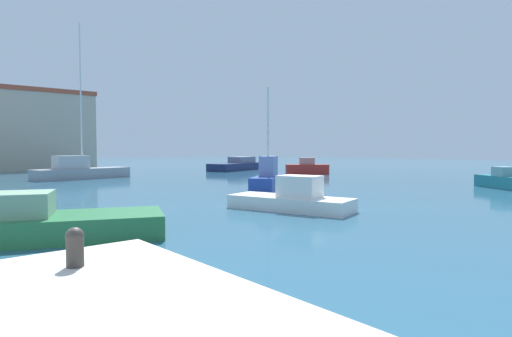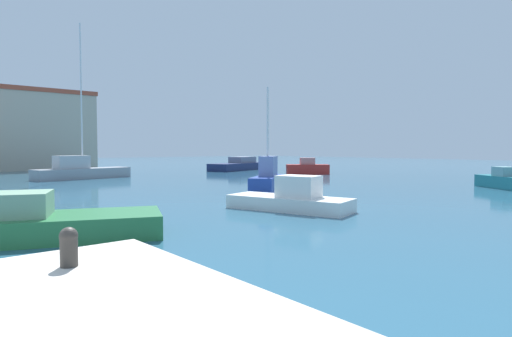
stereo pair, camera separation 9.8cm
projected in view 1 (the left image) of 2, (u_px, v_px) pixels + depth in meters
water at (171, 183)px, 30.59m from camera, size 160.00×160.00×0.00m
mooring_bollard at (75, 245)px, 5.30m from camera, size 0.23×0.23×0.50m
sailboat_grey_mid_harbor at (80, 170)px, 34.53m from camera, size 7.85×3.22×12.68m
sailboat_blue_inner_mooring at (268, 179)px, 24.47m from camera, size 4.13×3.50×6.02m
motorboat_navy_behind_lamppost at (239, 165)px, 48.31m from camera, size 8.98×5.17×1.52m
motorboat_white_near_pier at (292, 199)px, 17.03m from camera, size 3.14×5.38×1.42m
motorboat_green_distant_east at (29, 224)px, 11.44m from camera, size 7.17×4.75×1.33m
motorboat_red_outer_mooring at (307, 168)px, 40.71m from camera, size 4.00×3.61×1.59m
motorboat_teal_far_right at (505, 181)px, 26.03m from camera, size 3.33×4.20×1.36m
harbor_office at (25, 130)px, 49.79m from camera, size 13.72×9.38×9.25m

